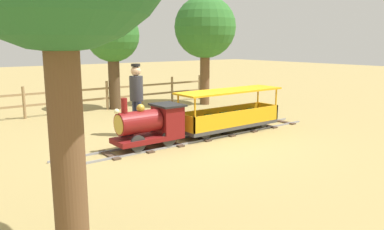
% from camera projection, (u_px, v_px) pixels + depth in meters
% --- Properties ---
extents(ground_plane, '(60.00, 60.00, 0.00)m').
position_uv_depth(ground_plane, '(190.00, 140.00, 8.20)').
color(ground_plane, '#A38C51').
extents(track, '(0.70, 6.40, 0.04)m').
position_uv_depth(track, '(199.00, 138.00, 8.35)').
color(track, gray).
rests_on(track, ground_plane).
extents(locomotive, '(0.66, 1.45, 1.02)m').
position_uv_depth(locomotive, '(151.00, 124.00, 7.53)').
color(locomotive, maroon).
rests_on(locomotive, ground_plane).
extents(passenger_car, '(0.76, 2.70, 0.97)m').
position_uv_depth(passenger_car, '(230.00, 115.00, 8.80)').
color(passenger_car, '#3F3F3F').
rests_on(passenger_car, ground_plane).
extents(conductor_person, '(0.30, 0.30, 1.62)m').
position_uv_depth(conductor_person, '(136.00, 94.00, 8.44)').
color(conductor_person, '#282D47').
rests_on(conductor_person, ground_plane).
extents(oak_tree_far, '(1.65, 1.65, 3.13)m').
position_uv_depth(oak_tree_far, '(113.00, 37.00, 11.70)').
color(oak_tree_far, '#4C3823').
rests_on(oak_tree_far, ground_plane).
extents(oak_tree_distant, '(2.04, 2.04, 3.60)m').
position_uv_depth(oak_tree_distant, '(205.00, 28.00, 12.56)').
color(oak_tree_distant, brown).
rests_on(oak_tree_distant, ground_plane).
extents(fence_section, '(0.08, 7.48, 0.90)m').
position_uv_depth(fence_section, '(107.00, 94.00, 11.91)').
color(fence_section, '#93754C').
rests_on(fence_section, ground_plane).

